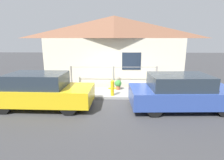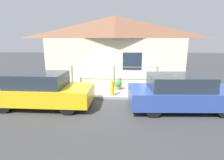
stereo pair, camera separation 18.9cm
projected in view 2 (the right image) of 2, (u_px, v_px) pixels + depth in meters
The scene contains 8 objects.
ground_plane at pixel (113, 99), 8.45m from camera, with size 60.00×60.00×0.00m, color #38383A.
sidewalk at pixel (113, 93), 9.30m from camera, with size 24.00×1.78×0.12m.
house at pixel (115, 31), 10.76m from camera, with size 8.71×2.23×4.25m.
fence at pixel (114, 76), 9.85m from camera, with size 4.90×0.10×1.26m.
car_left at pixel (41, 90), 7.39m from camera, with size 4.20×1.77×1.49m.
car_right at pixel (181, 93), 7.12m from camera, with size 4.33×1.95×1.45m.
fire_hydrant at pixel (112, 87), 8.58m from camera, with size 0.39×0.17×0.79m.
potted_plant_near_hydrant at pixel (119, 84), 9.62m from camera, with size 0.37×0.37×0.54m.
Camera 2 is at (0.34, -8.00, 2.85)m, focal length 28.00 mm.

